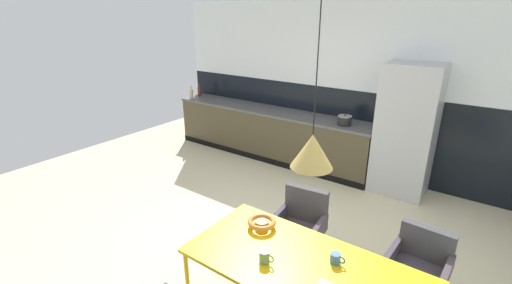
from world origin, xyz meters
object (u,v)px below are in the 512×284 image
at_px(refrigerator_column, 406,131).
at_px(dining_table, 304,269).
at_px(bottle_vinegar_dark, 199,91).
at_px(armchair_head_of_table, 301,219).
at_px(cooking_pot, 345,120).
at_px(fruit_bowl, 262,223).
at_px(armchair_corner_seat, 421,260).
at_px(mug_dark_espresso, 265,257).
at_px(pendant_lamp_over_table_near, 312,151).
at_px(bottle_wine_green, 191,93).
at_px(mug_wide_latte, 336,258).

xyz_separation_m(refrigerator_column, dining_table, (0.05, -3.09, -0.25)).
bearing_deg(bottle_vinegar_dark, armchair_head_of_table, -32.04).
xyz_separation_m(refrigerator_column, bottle_vinegar_dark, (-4.09, 0.04, 0.05)).
bearing_deg(cooking_pot, dining_table, -72.73).
bearing_deg(fruit_bowl, armchair_corner_seat, 31.24).
relative_size(mug_dark_espresso, pendant_lamp_over_table_near, 0.11).
bearing_deg(armchair_head_of_table, armchair_corner_seat, 178.99).
distance_m(armchair_corner_seat, bottle_vinegar_dark, 5.31).
bearing_deg(bottle_wine_green, cooking_pot, 2.12).
height_order(refrigerator_column, armchair_corner_seat, refrigerator_column).
bearing_deg(refrigerator_column, armchair_head_of_table, -100.58).
bearing_deg(armchair_head_of_table, fruit_bowl, 78.34).
height_order(dining_table, fruit_bowl, fruit_bowl).
xyz_separation_m(mug_wide_latte, cooking_pot, (-1.11, 2.85, 0.19)).
distance_m(fruit_bowl, mug_dark_espresso, 0.46).
height_order(armchair_corner_seat, bottle_vinegar_dark, bottle_vinegar_dark).
relative_size(armchair_head_of_table, cooking_pot, 3.87).
height_order(fruit_bowl, mug_dark_espresso, mug_dark_espresso).
relative_size(dining_table, armchair_head_of_table, 2.23).
xyz_separation_m(refrigerator_column, pendant_lamp_over_table_near, (0.05, -3.08, 0.71)).
xyz_separation_m(armchair_head_of_table, cooking_pot, (-0.46, 2.16, 0.45)).
relative_size(refrigerator_column, armchair_head_of_table, 2.30).
bearing_deg(bottle_vinegar_dark, mug_wide_latte, -34.60).
bearing_deg(fruit_bowl, armchair_head_of_table, 84.24).
distance_m(cooking_pot, pendant_lamp_over_table_near, 3.20).
relative_size(mug_wide_latte, bottle_wine_green, 0.45).
relative_size(refrigerator_column, cooking_pot, 8.92).
height_order(armchair_corner_seat, mug_dark_espresso, mug_dark_espresso).
height_order(cooking_pot, pendant_lamp_over_table_near, pendant_lamp_over_table_near).
bearing_deg(mug_wide_latte, pendant_lamp_over_table_near, -142.00).
xyz_separation_m(dining_table, armchair_head_of_table, (-0.47, 0.84, -0.18)).
bearing_deg(refrigerator_column, bottle_vinegar_dark, 179.37).
distance_m(dining_table, armchair_corner_seat, 1.17).
distance_m(fruit_bowl, bottle_vinegar_dark, 4.65).
distance_m(fruit_bowl, pendant_lamp_over_table_near, 1.04).
relative_size(armchair_corner_seat, bottle_vinegar_dark, 2.84).
relative_size(dining_table, bottle_wine_green, 6.90).
xyz_separation_m(refrigerator_column, bottle_wine_green, (-4.06, -0.21, 0.05)).
distance_m(cooking_pot, bottle_vinegar_dark, 3.21).
relative_size(refrigerator_column, armchair_corner_seat, 2.56).
height_order(dining_table, pendant_lamp_over_table_near, pendant_lamp_over_table_near).
xyz_separation_m(dining_table, fruit_bowl, (-0.54, 0.21, 0.09)).
distance_m(armchair_corner_seat, cooking_pot, 2.65).
bearing_deg(pendant_lamp_over_table_near, dining_table, -90.00).
bearing_deg(mug_wide_latte, bottle_vinegar_dark, 145.40).
relative_size(mug_dark_espresso, bottle_vinegar_dark, 0.48).
bearing_deg(dining_table, cooking_pot, 107.27).
height_order(refrigerator_column, cooking_pot, refrigerator_column).
bearing_deg(cooking_pot, armchair_corner_seat, -52.31).
bearing_deg(armchair_head_of_table, mug_dark_espresso, 96.37).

